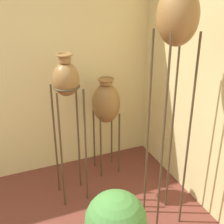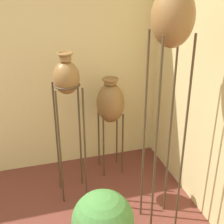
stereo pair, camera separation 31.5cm
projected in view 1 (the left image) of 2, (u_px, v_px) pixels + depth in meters
The scene contains 3 objects.
vase_stand_tall at pixel (177, 22), 2.41m from camera, with size 0.33×0.33×2.30m.
vase_stand_medium at pixel (66, 84), 2.98m from camera, with size 0.28×0.28×1.61m.
vase_stand_short at pixel (106, 104), 3.61m from camera, with size 0.33×0.33×1.21m.
Camera 1 is at (0.13, -1.40, 2.30)m, focal length 50.00 mm.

